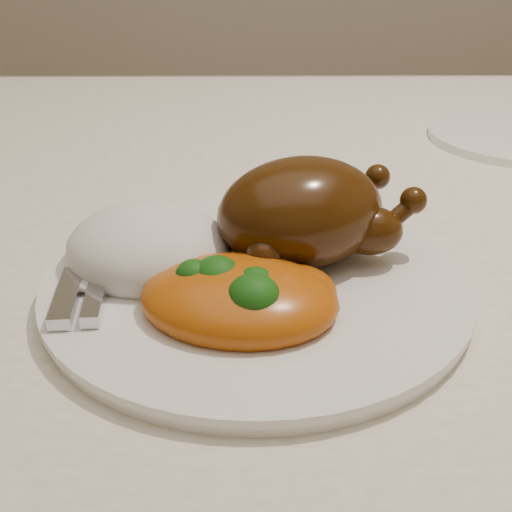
{
  "coord_description": "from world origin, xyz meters",
  "views": [
    {
      "loc": [
        -0.09,
        -0.63,
        1.04
      ],
      "look_at": [
        -0.09,
        -0.18,
        0.8
      ],
      "focal_mm": 50.0,
      "sensor_mm": 36.0,
      "label": 1
    }
  ],
  "objects": [
    {
      "name": "dining_table",
      "position": [
        0.0,
        0.0,
        0.67
      ],
      "size": [
        1.6,
        0.9,
        0.76
      ],
      "color": "brown",
      "rests_on": "floor"
    },
    {
      "name": "rice_mound",
      "position": [
        -0.17,
        -0.15,
        0.79
      ],
      "size": [
        0.15,
        0.14,
        0.07
      ],
      "rotation": [
        0.0,
        0.0,
        -0.24
      ],
      "color": "white",
      "rests_on": "dinner_plate"
    },
    {
      "name": "roast_chicken",
      "position": [
        -0.05,
        -0.14,
        0.82
      ],
      "size": [
        0.17,
        0.14,
        0.08
      ],
      "rotation": [
        0.0,
        0.0,
        0.37
      ],
      "color": "#3F2106",
      "rests_on": "dinner_plate"
    },
    {
      "name": "mac_and_cheese",
      "position": [
        -0.09,
        -0.22,
        0.79
      ],
      "size": [
        0.15,
        0.13,
        0.05
      ],
      "rotation": [
        0.0,
        0.0,
        -0.19
      ],
      "color": "#C15B0C",
      "rests_on": "dinner_plate"
    },
    {
      "name": "tablecloth",
      "position": [
        0.0,
        0.0,
        0.74
      ],
      "size": [
        1.73,
        1.03,
        0.18
      ],
      "color": "white",
      "rests_on": "dining_table"
    },
    {
      "name": "dinner_plate",
      "position": [
        -0.09,
        -0.18,
        0.77
      ],
      "size": [
        0.4,
        0.4,
        0.01
      ],
      "primitive_type": "cylinder",
      "rotation": [
        0.0,
        0.0,
        -0.35
      ],
      "color": "white",
      "rests_on": "tablecloth"
    },
    {
      "name": "cutlery",
      "position": [
        -0.21,
        -0.18,
        0.79
      ],
      "size": [
        0.04,
        0.18,
        0.01
      ],
      "rotation": [
        0.0,
        0.0,
        0.07
      ],
      "color": "silver",
      "rests_on": "dinner_plate"
    }
  ]
}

